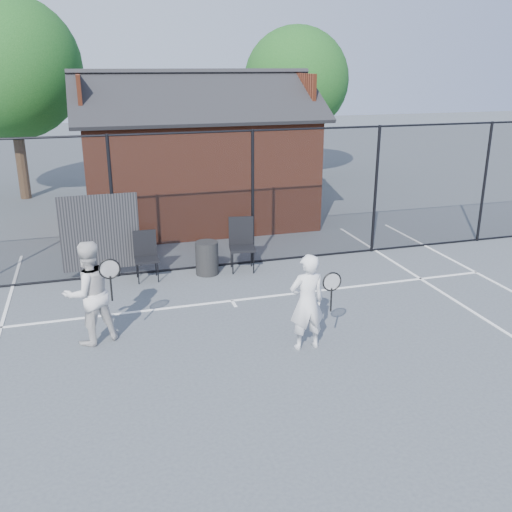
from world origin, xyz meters
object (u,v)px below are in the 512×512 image
object	(u,v)px
player_front	(307,302)
waste_bin	(207,258)
player_back	(89,293)
chair_right	(242,246)
clubhouse	(196,165)
chair_left	(146,257)

from	to	relation	value
player_front	waste_bin	bearing A→B (deg)	102.22
player_front	waste_bin	world-z (taller)	player_front
player_back	chair_right	bearing A→B (deg)	38.59
clubhouse	player_back	distance (m)	7.66
player_back	chair_left	bearing A→B (deg)	65.68
player_front	clubhouse	bearing A→B (deg)	91.22
chair_left	chair_right	size ratio (longest dim) A/B	0.89
player_back	waste_bin	bearing A→B (deg)	46.53
chair_left	clubhouse	bearing A→B (deg)	67.08
chair_left	chair_right	distance (m)	2.06
waste_bin	clubhouse	bearing A→B (deg)	81.70
player_front	chair_left	xyz separation A→B (m)	(-2.09, 3.77, -0.29)
chair_right	player_front	bearing A→B (deg)	-79.78
chair_left	waste_bin	bearing A→B (deg)	0.64
player_back	chair_left	xyz separation A→B (m)	(1.16, 2.58, -0.36)
chair_right	waste_bin	world-z (taller)	chair_right
clubhouse	player_back	size ratio (longest dim) A/B	3.80
chair_left	player_front	bearing A→B (deg)	-60.28
player_front	chair_right	xyz separation A→B (m)	(-0.03, 3.76, -0.23)
clubhouse	player_back	xyz separation A→B (m)	(-3.08, -6.98, -0.75)
clubhouse	player_front	bearing A→B (deg)	-88.78
player_back	chair_right	xyz separation A→B (m)	(3.23, 2.57, -0.29)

